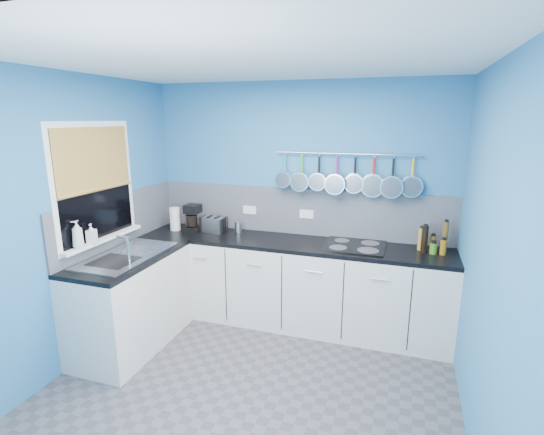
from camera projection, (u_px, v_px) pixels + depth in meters
The scene contains 42 objects.
floor at pixel (249, 391), 3.25m from camera, with size 3.20×3.00×0.02m, color #47474C.
ceiling at pixel (244, 58), 2.65m from camera, with size 3.20×3.00×0.02m, color white.
wall_back at pixel (298, 202), 4.34m from camera, with size 3.20×0.02×2.50m, color teal.
wall_front at pixel (102, 351), 1.56m from camera, with size 3.20×0.02×2.50m, color teal.
wall_left at pixel (71, 224), 3.44m from camera, with size 0.02×3.00×2.50m, color teal.
wall_right at pixel (492, 266), 2.46m from camera, with size 0.02×3.00×2.50m, color teal.
backsplash_back at pixel (298, 211), 4.35m from camera, with size 3.20×0.02×0.50m, color gray.
backsplash_left at pixel (120, 219), 4.01m from camera, with size 0.02×1.80×0.50m, color gray.
cabinet_run_back at pixel (290, 284), 4.25m from camera, with size 3.20×0.60×0.86m, color silver.
worktop_back at pixel (290, 243), 4.15m from camera, with size 3.20×0.60×0.04m, color black.
cabinet_run_left at pixel (132, 303), 3.82m from camera, with size 0.60×1.20×0.86m, color silver.
worktop_left at pixel (128, 258), 3.71m from camera, with size 0.60×1.20×0.04m, color black.
window_frame at pixel (95, 184), 3.63m from camera, with size 0.01×1.00×1.10m, color white.
window_glass at pixel (96, 184), 3.63m from camera, with size 0.01×0.90×1.00m, color black.
bamboo_blind at pixel (94, 159), 3.58m from camera, with size 0.01×0.90×0.55m, color #C69346.
window_sill at pixel (103, 239), 3.75m from camera, with size 0.10×0.98×0.03m, color white.
sink_unit at pixel (127, 255), 3.70m from camera, with size 0.50×0.95×0.01m, color silver.
mixer_tap at pixel (128, 250), 3.46m from camera, with size 0.12×0.08×0.26m, color silver, non-canonical shape.
socket_left at pixel (250, 210), 4.51m from camera, with size 0.15×0.01×0.09m, color white.
socket_right at pixel (307, 214), 4.31m from camera, with size 0.15×0.01×0.09m, color white.
pot_rail at pixel (347, 154), 4.01m from camera, with size 0.02×0.02×1.45m, color silver.
soap_bottle_a at pixel (77, 234), 3.41m from camera, with size 0.09×0.09×0.24m, color white.
soap_bottle_b at pixel (91, 233), 3.57m from camera, with size 0.08×0.08×0.17m, color white.
paper_towel at pixel (175, 219), 4.52m from camera, with size 0.11×0.11×0.26m, color white.
coffee_maker at pixel (192, 218), 4.47m from camera, with size 0.17×0.19×0.30m, color black, non-canonical shape.
toaster at pixel (214, 225), 4.46m from camera, with size 0.26×0.15×0.17m, color silver.
canister at pixel (238, 227), 4.45m from camera, with size 0.08×0.08×0.12m, color silver.
hob at pixel (354, 246), 3.97m from camera, with size 0.58×0.51×0.01m, color black.
pan_0 at pixel (285, 170), 4.24m from camera, with size 0.17×0.11×0.36m, color silver, non-canonical shape.
pan_1 at pixel (302, 172), 4.19m from camera, with size 0.20×0.12×0.39m, color silver, non-canonical shape.
pan_2 at pixel (319, 172), 4.13m from camera, with size 0.18×0.10×0.37m, color silver, non-canonical shape.
pan_3 at pixel (336, 174), 4.08m from camera, with size 0.21×0.13×0.40m, color silver, non-canonical shape.
pan_4 at pixel (355, 174), 4.02m from camera, with size 0.20×0.07×0.39m, color silver, non-canonical shape.
pan_5 at pixel (373, 176), 3.97m from camera, with size 0.23×0.06×0.42m, color silver, non-canonical shape.
pan_6 at pixel (393, 176), 3.91m from camera, with size 0.22×0.11×0.41m, color silver, non-canonical shape.
pan_7 at pixel (412, 177), 3.86m from camera, with size 0.21×0.06×0.40m, color silver, non-canonical shape.
condiment_0 at pixel (445, 237), 3.77m from camera, with size 0.05×0.05×0.29m, color brown.
condiment_1 at pixel (433, 244), 3.80m from camera, with size 0.06×0.06×0.15m, color brown.
condiment_2 at pixel (421, 239), 3.84m from camera, with size 0.06×0.06×0.22m, color olive.
condiment_3 at pixel (443, 247), 3.72m from camera, with size 0.06×0.06×0.14m, color #8C5914.
condiment_4 at pixel (433, 248), 3.74m from camera, with size 0.07×0.07×0.10m, color #3F721E.
condiment_5 at pixel (424, 240), 3.75m from camera, with size 0.06×0.06×0.26m, color black.
Camera 1 is at (1.06, -2.63, 2.12)m, focal length 26.70 mm.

